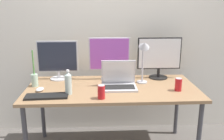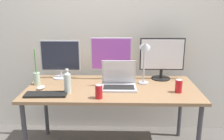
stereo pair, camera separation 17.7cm
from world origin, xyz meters
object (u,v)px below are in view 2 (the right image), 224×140
(monitor_left, at_px, (60,58))
(mouse_by_keyboard, at_px, (41,88))
(water_bottle, at_px, (67,82))
(keyboard_main, at_px, (46,94))
(monitor_center, at_px, (111,57))
(laptop_silver, at_px, (119,81))
(soda_can_by_laptop, at_px, (179,86))
(desk_lamp, at_px, (145,54))
(work_desk, at_px, (112,92))
(monitor_right, at_px, (162,57))
(soda_can_near_keyboard, at_px, (99,92))
(bamboo_vase, at_px, (37,77))

(monitor_left, relative_size, mouse_by_keyboard, 4.36)
(water_bottle, bearing_deg, keyboard_main, -160.00)
(monitor_left, bearing_deg, monitor_center, -3.33)
(laptop_silver, relative_size, soda_can_by_laptop, 2.75)
(soda_can_by_laptop, relative_size, desk_lamp, 0.27)
(keyboard_main, distance_m, desk_lamp, 1.04)
(work_desk, distance_m, laptop_silver, 0.14)
(mouse_by_keyboard, bearing_deg, monitor_center, 44.81)
(monitor_center, height_order, soda_can_by_laptop, monitor_center)
(monitor_right, relative_size, soda_can_near_keyboard, 3.84)
(keyboard_main, xyz_separation_m, soda_can_by_laptop, (1.24, 0.11, 0.05))
(bamboo_vase, distance_m, desk_lamp, 1.14)
(soda_can_near_keyboard, xyz_separation_m, soda_can_by_laptop, (0.75, 0.17, 0.00))
(monitor_center, bearing_deg, bamboo_vase, -165.16)
(monitor_left, height_order, water_bottle, monitor_left)
(monitor_center, xyz_separation_m, soda_can_by_laptop, (0.65, -0.40, -0.19))
(keyboard_main, distance_m, mouse_by_keyboard, 0.20)
(monitor_right, xyz_separation_m, soda_can_near_keyboard, (-0.65, -0.59, -0.19))
(keyboard_main, height_order, mouse_by_keyboard, mouse_by_keyboard)
(monitor_center, bearing_deg, keyboard_main, -138.91)
(laptop_silver, xyz_separation_m, soda_can_by_laptop, (0.57, -0.13, 0.00))
(soda_can_near_keyboard, bearing_deg, water_bottle, 157.69)
(work_desk, relative_size, bamboo_vase, 4.59)
(keyboard_main, bearing_deg, work_desk, 19.34)
(monitor_right, bearing_deg, soda_can_by_laptop, -77.28)
(mouse_by_keyboard, height_order, bamboo_vase, bamboo_vase)
(monitor_left, distance_m, monitor_right, 1.12)
(monitor_left, distance_m, water_bottle, 0.52)
(work_desk, height_order, desk_lamp, desk_lamp)
(laptop_silver, bearing_deg, soda_can_by_laptop, -12.94)
(mouse_by_keyboard, xyz_separation_m, soda_can_by_laptop, (1.34, -0.06, 0.05))
(water_bottle, relative_size, soda_can_near_keyboard, 1.87)
(bamboo_vase, bearing_deg, soda_can_near_keyboard, -28.57)
(monitor_left, bearing_deg, soda_can_near_keyboard, -52.12)
(water_bottle, bearing_deg, soda_can_by_laptop, 2.28)
(monitor_center, relative_size, laptop_silver, 1.35)
(desk_lamp, bearing_deg, mouse_by_keyboard, -171.09)
(work_desk, relative_size, desk_lamp, 3.63)
(monitor_center, bearing_deg, desk_lamp, -28.22)
(monitor_left, relative_size, laptop_silver, 1.27)
(monitor_center, distance_m, laptop_silver, 0.35)
(work_desk, distance_m, keyboard_main, 0.66)
(soda_can_near_keyboard, height_order, soda_can_by_laptop, same)
(water_bottle, relative_size, desk_lamp, 0.50)
(desk_lamp, bearing_deg, monitor_center, 151.78)
(bamboo_vase, bearing_deg, laptop_silver, -4.67)
(soda_can_near_keyboard, relative_size, desk_lamp, 0.27)
(keyboard_main, height_order, desk_lamp, desk_lamp)
(laptop_silver, distance_m, keyboard_main, 0.72)
(bamboo_vase, bearing_deg, desk_lamp, 1.00)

